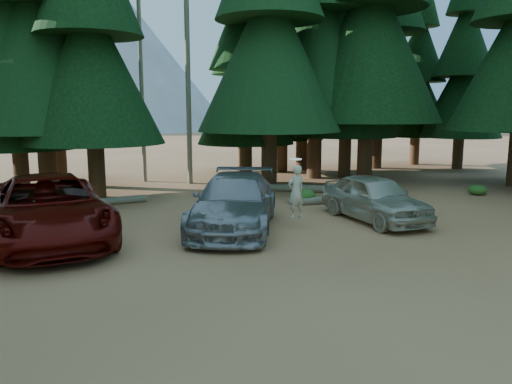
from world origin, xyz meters
TOP-DOWN VIEW (x-y plane):
  - ground at (0.00, 0.00)m, footprint 160.00×160.00m
  - forest_belt_north at (0.00, 15.00)m, footprint 36.00×7.00m
  - snag_front at (0.80, 14.50)m, footprint 0.24×0.24m
  - snag_back at (-1.20, 16.00)m, footprint 0.20×0.20m
  - mountain_peak at (-2.59, 88.23)m, footprint 48.00×50.00m
  - red_pickup at (-5.00, 5.15)m, footprint 3.88×6.86m
  - silver_minivan_center at (0.21, 4.86)m, footprint 4.39×6.09m
  - silver_minivan_right at (4.83, 4.50)m, footprint 1.99×4.48m
  - frisbee_player at (2.06, 4.50)m, footprint 0.68×0.53m
  - log_left at (-3.81, 9.95)m, footprint 4.02×0.93m
  - log_mid at (4.85, 10.50)m, footprint 3.51×2.15m
  - log_right at (5.50, 7.62)m, footprint 4.33×0.29m
  - shrub_left at (-4.46, 7.96)m, footprint 0.94×0.94m
  - shrub_center_left at (0.78, 8.21)m, footprint 1.32×1.32m
  - shrub_center_right at (3.88, 8.08)m, footprint 1.03×1.03m
  - shrub_right at (0.93, 9.66)m, footprint 1.02×1.02m
  - shrub_far_right at (6.74, 8.22)m, footprint 1.33×1.33m
  - shrub_edge_east at (11.65, 7.37)m, footprint 0.76×0.76m

SIDE VIEW (x-z plane):
  - ground at x=0.00m, z-range 0.00..0.00m
  - forest_belt_north at x=0.00m, z-range -11.00..11.00m
  - log_right at x=5.50m, z-range 0.00..0.28m
  - log_left at x=-3.81m, z-range 0.00..0.29m
  - log_mid at x=4.85m, z-range 0.00..0.32m
  - shrub_edge_east at x=11.65m, z-range 0.00..0.42m
  - shrub_left at x=-4.46m, z-range 0.00..0.52m
  - shrub_right at x=0.93m, z-range 0.00..0.56m
  - shrub_center_right at x=3.88m, z-range 0.00..0.57m
  - shrub_center_left at x=0.78m, z-range 0.00..0.73m
  - shrub_far_right at x=6.74m, z-range 0.00..0.73m
  - silver_minivan_right at x=4.83m, z-range 0.00..1.50m
  - silver_minivan_center at x=0.21m, z-range 0.00..1.64m
  - red_pickup at x=-5.00m, z-range 0.00..1.81m
  - frisbee_player at x=2.06m, z-range 0.18..2.02m
  - snag_back at x=-1.20m, z-range 0.00..10.00m
  - snag_front at x=0.80m, z-range 0.00..12.00m
  - mountain_peak at x=-2.59m, z-range -1.29..26.71m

